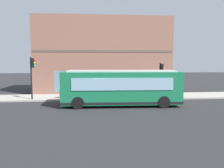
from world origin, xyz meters
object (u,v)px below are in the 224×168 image
object	(u,v)px
traffic_light_down_block	(32,70)
pedestrian_near_building_entrance	(72,86)
fire_hydrant	(149,93)
city_bus_nearside	(121,88)
traffic_light_near_corner	(161,73)
pedestrian_near_hydrant	(96,88)
newspaper_vending_box	(62,94)

from	to	relation	value
traffic_light_down_block	pedestrian_near_building_entrance	size ratio (longest dim) A/B	2.28
fire_hydrant	traffic_light_down_block	bearing A→B (deg)	94.00
city_bus_nearside	traffic_light_down_block	xyz separation A→B (m)	(3.19, 8.22, 1.44)
city_bus_nearside	fire_hydrant	distance (m)	5.45
traffic_light_near_corner	pedestrian_near_hydrant	xyz separation A→B (m)	(-0.13, 6.69, -1.43)
city_bus_nearside	traffic_light_near_corner	world-z (taller)	traffic_light_near_corner
city_bus_nearside	pedestrian_near_building_entrance	world-z (taller)	city_bus_nearside
pedestrian_near_building_entrance	newspaper_vending_box	xyz separation A→B (m)	(-1.63, 0.88, -0.59)
traffic_light_near_corner	newspaper_vending_box	xyz separation A→B (m)	(0.45, 10.13, -2.02)
newspaper_vending_box	traffic_light_near_corner	bearing A→B (deg)	-92.54
traffic_light_down_block	pedestrian_near_building_entrance	world-z (taller)	traffic_light_down_block
fire_hydrant	newspaper_vending_box	bearing A→B (deg)	91.88
city_bus_nearside	traffic_light_down_block	bearing A→B (deg)	68.80
city_bus_nearside	pedestrian_near_building_entrance	bearing A→B (deg)	41.11
traffic_light_near_corner	pedestrian_near_hydrant	size ratio (longest dim) A/B	1.97
pedestrian_near_building_entrance	fire_hydrant	bearing A→B (deg)	-99.25
traffic_light_near_corner	newspaper_vending_box	distance (m)	10.34
traffic_light_down_block	pedestrian_near_hydrant	distance (m)	6.37
fire_hydrant	pedestrian_near_building_entrance	bearing A→B (deg)	80.75
traffic_light_down_block	newspaper_vending_box	world-z (taller)	traffic_light_down_block
traffic_light_down_block	pedestrian_near_hydrant	xyz separation A→B (m)	(-0.05, -6.11, -1.81)
traffic_light_near_corner	fire_hydrant	distance (m)	2.47
traffic_light_down_block	pedestrian_near_building_entrance	xyz separation A→B (m)	(2.16, -3.56, -1.81)
pedestrian_near_hydrant	pedestrian_near_building_entrance	bearing A→B (deg)	49.13
newspaper_vending_box	fire_hydrant	bearing A→B (deg)	-88.12
traffic_light_down_block	newspaper_vending_box	size ratio (longest dim) A/B	4.54
traffic_light_near_corner	pedestrian_near_hydrant	distance (m)	6.84
fire_hydrant	newspaper_vending_box	xyz separation A→B (m)	(-0.30, 9.08, 0.09)
city_bus_nearside	pedestrian_near_hydrant	bearing A→B (deg)	33.95
newspaper_vending_box	traffic_light_down_block	bearing A→B (deg)	101.07
pedestrian_near_hydrant	traffic_light_near_corner	bearing A→B (deg)	-88.90
fire_hydrant	city_bus_nearside	bearing A→B (deg)	138.63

